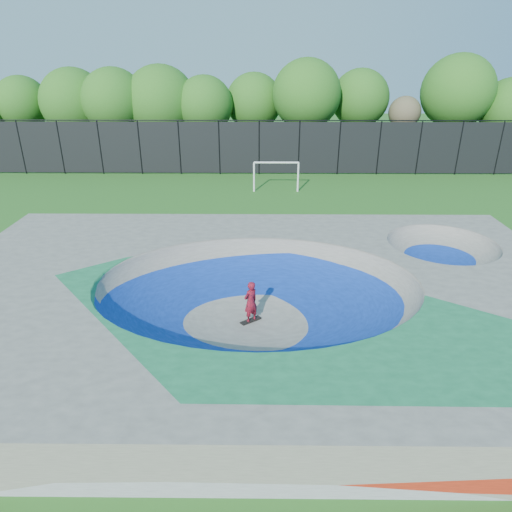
# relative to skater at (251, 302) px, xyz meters

# --- Properties ---
(ground) EXTENTS (120.00, 120.00, 0.00)m
(ground) POSITION_rel_skater_xyz_m (0.22, 0.10, -0.76)
(ground) COLOR #215A19
(ground) RESTS_ON ground
(skate_deck) EXTENTS (22.00, 14.00, 1.50)m
(skate_deck) POSITION_rel_skater_xyz_m (0.22, 0.10, -0.01)
(skate_deck) COLOR gray
(skate_deck) RESTS_ON ground
(skater) EXTENTS (0.66, 0.64, 1.53)m
(skater) POSITION_rel_skater_xyz_m (0.00, 0.00, 0.00)
(skater) COLOR red
(skater) RESTS_ON ground
(skateboard) EXTENTS (0.76, 0.65, 0.05)m
(skateboard) POSITION_rel_skater_xyz_m (-0.00, 0.00, -0.74)
(skateboard) COLOR black
(skateboard) RESTS_ON ground
(soccer_goal) EXTENTS (3.05, 0.12, 2.01)m
(soccer_goal) POSITION_rel_skater_xyz_m (1.36, 16.29, 0.63)
(soccer_goal) COLOR white
(soccer_goal) RESTS_ON ground
(fence) EXTENTS (48.09, 0.09, 4.04)m
(fence) POSITION_rel_skater_xyz_m (0.22, 21.10, 1.33)
(fence) COLOR black
(fence) RESTS_ON ground
(treeline) EXTENTS (52.73, 7.32, 8.62)m
(treeline) POSITION_rel_skater_xyz_m (-0.16, 25.83, 4.19)
(treeline) COLOR #472D23
(treeline) RESTS_ON ground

